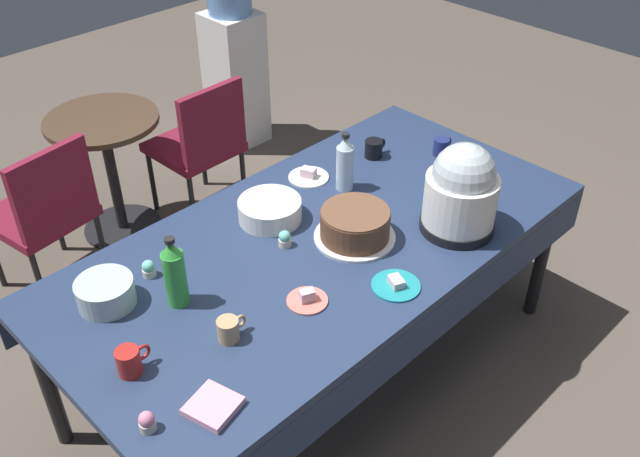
{
  "coord_description": "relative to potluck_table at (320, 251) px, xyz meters",
  "views": [
    {
      "loc": [
        -1.56,
        -1.57,
        2.43
      ],
      "look_at": [
        0.0,
        0.0,
        0.8
      ],
      "focal_mm": 39.4,
      "sensor_mm": 36.0,
      "label": 1
    }
  ],
  "objects": [
    {
      "name": "ground",
      "position": [
        0.0,
        0.0,
        -0.69
      ],
      "size": [
        9.0,
        9.0,
        0.0
      ],
      "primitive_type": "plane",
      "color": "brown"
    },
    {
      "name": "cupcake_cocoa",
      "position": [
        -0.13,
        0.07,
        0.09
      ],
      "size": [
        0.05,
        0.05,
        0.07
      ],
      "color": "beige",
      "rests_on": "potluck_table"
    },
    {
      "name": "frosted_layer_cake",
      "position": [
        0.1,
        -0.09,
        0.12
      ],
      "size": [
        0.32,
        0.32,
        0.13
      ],
      "color": "silver",
      "rests_on": "potluck_table"
    },
    {
      "name": "water_cooler",
      "position": [
        1.11,
        1.92,
        -0.1
      ],
      "size": [
        0.32,
        0.32,
        1.24
      ],
      "color": "silver",
      "rests_on": "ground"
    },
    {
      "name": "maroon_chair_left",
      "position": [
        -0.54,
        1.35,
        -0.2
      ],
      "size": [
        0.5,
        0.5,
        0.85
      ],
      "color": "maroon",
      "rests_on": "ground"
    },
    {
      "name": "maroon_chair_right",
      "position": [
        0.4,
        1.35,
        -0.2
      ],
      "size": [
        0.45,
        0.45,
        0.85
      ],
      "color": "maroon",
      "rests_on": "ground"
    },
    {
      "name": "slow_cooker",
      "position": [
        0.44,
        -0.34,
        0.24
      ],
      "size": [
        0.3,
        0.3,
        0.38
      ],
      "color": "black",
      "rests_on": "potluck_table"
    },
    {
      "name": "coffee_mug_red",
      "position": [
        -0.91,
        -0.07,
        0.11
      ],
      "size": [
        0.12,
        0.08,
        0.09
      ],
      "color": "#B2231E",
      "rests_on": "potluck_table"
    },
    {
      "name": "dessert_plate_cobalt",
      "position": [
        0.78,
        -0.15,
        0.07
      ],
      "size": [
        0.16,
        0.16,
        0.05
      ],
      "color": "#2D4CB2",
      "rests_on": "potluck_table"
    },
    {
      "name": "potluck_table",
      "position": [
        0.0,
        0.0,
        0.0
      ],
      "size": [
        2.2,
        1.1,
        0.75
      ],
      "color": "navy",
      "rests_on": "ground"
    },
    {
      "name": "paper_napkin_stack",
      "position": [
        -0.82,
        -0.37,
        0.07
      ],
      "size": [
        0.17,
        0.17,
        0.02
      ],
      "primitive_type": "cube",
      "rotation": [
        0.0,
        0.0,
        0.25
      ],
      "color": "pink",
      "rests_on": "potluck_table"
    },
    {
      "name": "coffee_mug_navy",
      "position": [
        0.87,
        0.06,
        0.1
      ],
      "size": [
        0.11,
        0.07,
        0.08
      ],
      "color": "navy",
      "rests_on": "potluck_table"
    },
    {
      "name": "soda_bottle_water",
      "position": [
        0.34,
        0.19,
        0.19
      ],
      "size": [
        0.08,
        0.08,
        0.27
      ],
      "color": "silver",
      "rests_on": "potluck_table"
    },
    {
      "name": "coffee_mug_tan",
      "position": [
        -0.6,
        -0.18,
        0.1
      ],
      "size": [
        0.11,
        0.07,
        0.08
      ],
      "color": "tan",
      "rests_on": "potluck_table"
    },
    {
      "name": "dessert_plate_coral",
      "position": [
        -0.29,
        -0.23,
        0.07
      ],
      "size": [
        0.15,
        0.15,
        0.05
      ],
      "color": "#E07266",
      "rests_on": "potluck_table"
    },
    {
      "name": "round_cafe_table",
      "position": [
        -0.05,
        1.58,
        -0.19
      ],
      "size": [
        0.6,
        0.6,
        0.72
      ],
      "color": "#473323",
      "rests_on": "ground"
    },
    {
      "name": "soda_bottle_lime_soda",
      "position": [
        -0.61,
        0.09,
        0.19
      ],
      "size": [
        0.08,
        0.08,
        0.28
      ],
      "color": "green",
      "rests_on": "potluck_table"
    },
    {
      "name": "cupcake_rose",
      "position": [
        -1.0,
        -0.3,
        0.09
      ],
      "size": [
        0.05,
        0.05,
        0.07
      ],
      "color": "beige",
      "rests_on": "potluck_table"
    },
    {
      "name": "glass_salad_bowl",
      "position": [
        -0.8,
        0.26,
        0.11
      ],
      "size": [
        0.2,
        0.2,
        0.1
      ],
      "primitive_type": "cylinder",
      "color": "#B2C6BC",
      "rests_on": "potluck_table"
    },
    {
      "name": "coffee_mug_black",
      "position": [
        0.63,
        0.27,
        0.1
      ],
      "size": [
        0.12,
        0.08,
        0.08
      ],
      "color": "black",
      "rests_on": "potluck_table"
    },
    {
      "name": "cupcake_mint",
      "position": [
        -0.61,
        0.29,
        0.09
      ],
      "size": [
        0.05,
        0.05,
        0.07
      ],
      "color": "beige",
      "rests_on": "potluck_table"
    },
    {
      "name": "dessert_plate_white",
      "position": [
        0.28,
        0.35,
        0.07
      ],
      "size": [
        0.18,
        0.18,
        0.05
      ],
      "color": "white",
      "rests_on": "potluck_table"
    },
    {
      "name": "dessert_plate_teal",
      "position": [
        -0.01,
        -0.4,
        0.07
      ],
      "size": [
        0.18,
        0.18,
        0.04
      ],
      "color": "teal",
      "rests_on": "potluck_table"
    },
    {
      "name": "ceramic_snack_bowl",
      "position": [
        -0.05,
        0.24,
        0.11
      ],
      "size": [
        0.26,
        0.26,
        0.09
      ],
      "primitive_type": "cylinder",
      "color": "silver",
      "rests_on": "potluck_table"
    }
  ]
}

